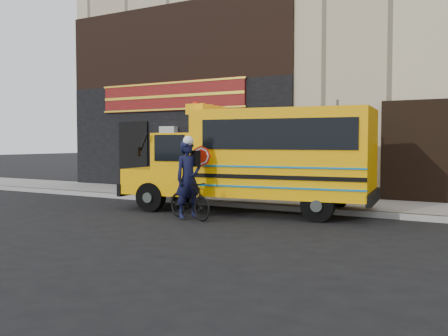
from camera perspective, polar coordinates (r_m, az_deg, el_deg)
name	(u,v)px	position (r m, az deg, el deg)	size (l,w,h in m)	color
ground	(206,221)	(12.13, -2.05, -6.05)	(120.00, 120.00, 0.00)	black
curb	(254,206)	(14.37, 3.48, -4.34)	(40.00, 0.20, 0.15)	#999893
sidewalk	(276,200)	(15.72, 5.93, -3.72)	(40.00, 3.00, 0.15)	gray
building	(338,41)	(21.99, 12.90, 13.98)	(20.00, 10.70, 12.00)	#C2B891
school_bus	(260,157)	(13.40, 4.14, 1.28)	(7.11, 2.98, 2.92)	black
sign_pole	(337,150)	(13.82, 12.76, 1.99)	(0.07, 0.27, 3.05)	#3B423E
bicycle	(189,200)	(12.35, -3.98, -3.64)	(0.45, 1.60, 0.96)	black
cyclist	(188,181)	(12.30, -4.10, -1.48)	(0.69, 0.45, 1.90)	black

